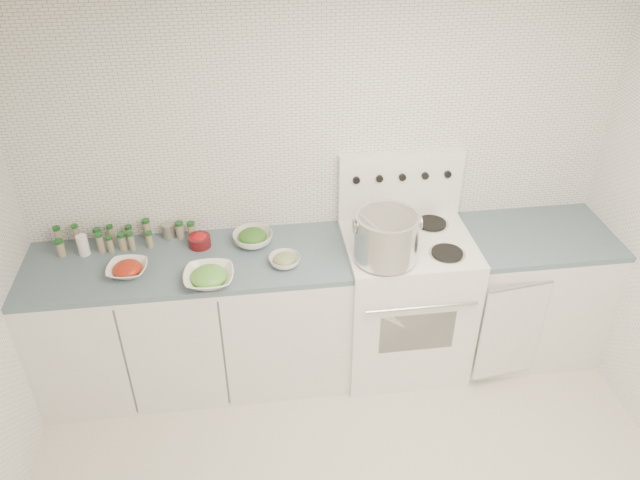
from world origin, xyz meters
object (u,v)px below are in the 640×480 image
Objects in this scene: bowl_tomato at (127,269)px; bowl_snowpea at (209,277)px; stove at (403,297)px; stock_pot at (387,235)px.

bowl_tomato is 0.87× the size of bowl_snowpea.
stove is 4.83× the size of bowl_snowpea.
stock_pot is 1.00m from bowl_snowpea.
stock_pot reaches higher than bowl_tomato.
bowl_snowpea is at bearing -169.52° from stove.
stock_pot is 1.34× the size of bowl_snowpea.
bowl_tomato is at bearing 176.16° from stock_pot.
bowl_tomato is at bearing -177.37° from stove.
bowl_snowpea is (-0.98, -0.05, -0.15)m from stock_pot.
bowl_tomato is (-1.62, -0.07, 0.43)m from stove.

